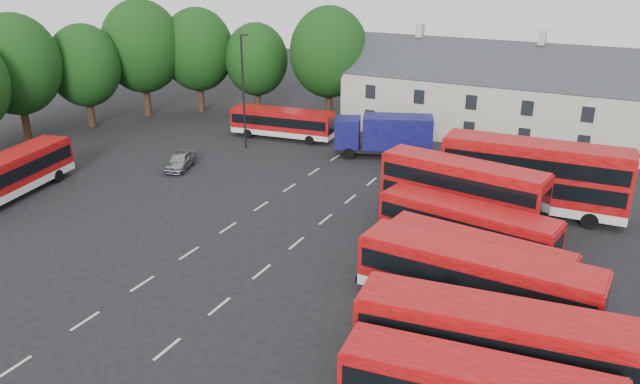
# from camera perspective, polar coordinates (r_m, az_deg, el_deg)

# --- Properties ---
(ground) EXTENTS (140.00, 140.00, 0.00)m
(ground) POSITION_cam_1_polar(r_m,az_deg,el_deg) (38.96, -10.08, -4.33)
(ground) COLOR black
(ground) RESTS_ON ground
(lane_markings) EXTENTS (5.15, 33.80, 0.01)m
(lane_markings) POSITION_cam_1_polar(r_m,az_deg,el_deg) (39.13, -5.39, -3.95)
(lane_markings) COLOR beige
(lane_markings) RESTS_ON ground
(treeline) EXTENTS (29.92, 32.59, 12.01)m
(treeline) POSITION_cam_1_polar(r_m,az_deg,el_deg) (64.16, -15.31, 11.71)
(treeline) COLOR black
(treeline) RESTS_ON ground
(terrace_houses) EXTENTS (35.70, 7.13, 10.06)m
(terrace_houses) POSITION_cam_1_polar(r_m,az_deg,el_deg) (59.66, 18.98, 7.84)
(terrace_houses) COLOR beige
(terrace_houses) RESTS_ON ground
(bus_row_b) EXTENTS (11.89, 3.94, 3.30)m
(bus_row_b) POSITION_cam_1_polar(r_m,az_deg,el_deg) (26.98, 16.09, -12.65)
(bus_row_b) COLOR silver
(bus_row_b) RESTS_ON ground
(bus_row_c) EXTENTS (11.69, 3.37, 3.27)m
(bus_row_c) POSITION_cam_1_polar(r_m,az_deg,el_deg) (31.26, 14.14, -7.46)
(bus_row_c) COLOR silver
(bus_row_c) RESTS_ON ground
(bus_row_d) EXTENTS (10.04, 3.48, 2.78)m
(bus_row_d) POSITION_cam_1_polar(r_m,az_deg,el_deg) (33.72, 14.09, -5.78)
(bus_row_d) COLOR silver
(bus_row_d) RESTS_ON ground
(bus_row_e) EXTENTS (10.70, 4.12, 2.95)m
(bus_row_e) POSITION_cam_1_polar(r_m,az_deg,el_deg) (37.14, 13.26, -2.90)
(bus_row_e) COLOR silver
(bus_row_e) RESTS_ON ground
(bus_dd_south) EXTENTS (10.69, 3.97, 4.29)m
(bus_dd_south) POSITION_cam_1_polar(r_m,az_deg,el_deg) (40.45, 12.84, 0.21)
(bus_dd_south) COLOR silver
(bus_dd_south) RESTS_ON ground
(bus_dd_north) EXTENTS (12.03, 3.21, 4.89)m
(bus_dd_north) POSITION_cam_1_polar(r_m,az_deg,el_deg) (43.69, 18.97, 1.64)
(bus_dd_north) COLOR silver
(bus_dd_north) RESTS_ON ground
(bus_west) EXTENTS (4.47, 11.12, 3.07)m
(bus_west) POSITION_cam_1_polar(r_m,az_deg,el_deg) (49.40, -26.52, 1.59)
(bus_west) COLOR silver
(bus_west) RESTS_ON ground
(bus_north) EXTENTS (9.94, 3.28, 2.76)m
(bus_north) POSITION_cam_1_polar(r_m,az_deg,el_deg) (58.43, -3.45, 6.47)
(bus_north) COLOR silver
(bus_north) RESTS_ON ground
(box_truck) EXTENTS (8.53, 5.19, 3.56)m
(box_truck) POSITION_cam_1_polar(r_m,az_deg,el_deg) (53.34, 5.97, 5.31)
(box_truck) COLOR black
(box_truck) RESTS_ON ground
(silver_car) EXTENTS (2.78, 4.31, 1.36)m
(silver_car) POSITION_cam_1_polar(r_m,az_deg,el_deg) (51.68, -12.66, 2.83)
(silver_car) COLOR #95979C
(silver_car) RESTS_ON ground
(lamppost) EXTENTS (0.68, 0.47, 10.01)m
(lamppost) POSITION_cam_1_polar(r_m,az_deg,el_deg) (54.93, -7.01, 9.33)
(lamppost) COLOR black
(lamppost) RESTS_ON ground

